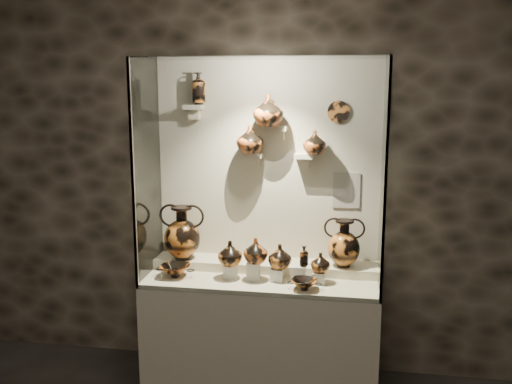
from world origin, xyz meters
TOP-DOWN VIEW (x-y plane):
  - wall_back at (0.00, 2.50)m, footprint 5.00×0.02m
  - plinth at (0.00, 2.18)m, footprint 1.70×0.60m
  - front_tier at (0.00, 2.18)m, footprint 1.68×0.58m
  - rear_tier at (0.00, 2.35)m, footprint 1.70×0.25m
  - back_panel at (0.00, 2.50)m, footprint 1.70×0.03m
  - glass_front at (0.00, 1.88)m, footprint 1.70×0.01m
  - glass_left at (-0.85, 2.18)m, footprint 0.01×0.60m
  - glass_right at (0.85, 2.18)m, footprint 0.01×0.60m
  - glass_top at (0.00, 2.18)m, footprint 1.70×0.60m
  - frame_post_left at (-0.84, 1.89)m, footprint 0.02×0.02m
  - frame_post_right at (0.84, 1.89)m, footprint 0.02×0.02m
  - pedestal_a at (-0.22, 2.13)m, footprint 0.09×0.09m
  - pedestal_b at (-0.05, 2.13)m, footprint 0.09×0.09m
  - pedestal_c at (0.12, 2.13)m, footprint 0.09×0.09m
  - pedestal_d at (0.28, 2.13)m, footprint 0.09×0.09m
  - pedestal_e at (0.42, 2.13)m, footprint 0.09×0.09m
  - bracket_ul at (-0.55, 2.42)m, footprint 0.14×0.12m
  - bracket_ca at (-0.10, 2.42)m, footprint 0.14×0.12m
  - bracket_cb at (0.10, 2.42)m, footprint 0.10×0.12m
  - bracket_cc at (0.28, 2.42)m, footprint 0.14×0.12m
  - amphora_left at (-0.63, 2.30)m, footprint 0.42×0.42m
  - amphora_right at (0.59, 2.32)m, footprint 0.30×0.30m
  - jug_a at (-0.22, 2.11)m, footprint 0.21×0.21m
  - jug_b at (-0.03, 2.11)m, footprint 0.23×0.23m
  - jug_c at (0.14, 2.15)m, footprint 0.22×0.22m
  - jug_e at (0.43, 2.14)m, footprint 0.15×0.15m
  - lekythos_small at (0.31, 2.13)m, footprint 0.08×0.08m
  - kylix_left at (-0.62, 2.09)m, footprint 0.35×0.33m
  - kylix_right at (0.33, 1.99)m, footprint 0.28×0.26m
  - lekythos_tall at (-0.51, 2.41)m, footprint 0.11×0.11m
  - ovoid_vase_a at (-0.12, 2.37)m, footprint 0.25×0.25m
  - ovoid_vase_b at (0.02, 2.36)m, footprint 0.24×0.24m
  - ovoid_vase_c at (0.36, 2.39)m, footprint 0.20×0.20m
  - wall_plate at (0.52, 2.47)m, footprint 0.16×0.02m
  - info_placard at (0.59, 2.47)m, footprint 0.20×0.01m

SIDE VIEW (x-z plane):
  - plinth at x=0.00m, z-range 0.00..0.80m
  - front_tier at x=0.00m, z-range 0.80..0.83m
  - rear_tier at x=0.00m, z-range 0.80..0.90m
  - pedestal_e at x=0.42m, z-range 0.83..0.91m
  - pedestal_c at x=0.12m, z-range 0.83..0.92m
  - kylix_right at x=0.33m, z-range 0.83..0.92m
  - pedestal_a at x=-0.22m, z-range 0.83..0.93m
  - kylix_left at x=-0.62m, z-range 0.83..0.94m
  - pedestal_d at x=0.28m, z-range 0.83..0.95m
  - pedestal_b at x=-0.05m, z-range 0.83..0.96m
  - jug_e at x=0.43m, z-range 0.91..1.05m
  - jug_c at x=0.14m, z-range 0.92..1.10m
  - jug_a at x=-0.22m, z-range 0.93..1.11m
  - lekythos_small at x=0.31m, z-range 0.95..1.12m
  - jug_b at x=-0.03m, z-range 0.96..1.14m
  - amphora_right at x=0.59m, z-range 0.90..1.25m
  - amphora_left at x=-0.63m, z-range 0.90..1.31m
  - info_placard at x=0.59m, z-range 1.31..1.58m
  - wall_back at x=0.00m, z-range 0.00..3.20m
  - back_panel at x=0.00m, z-range 0.80..2.40m
  - glass_front at x=0.00m, z-range 0.80..2.40m
  - glass_left at x=-0.85m, z-range 0.80..2.40m
  - glass_right at x=0.85m, z-range 0.80..2.40m
  - frame_post_left at x=-0.84m, z-range 0.80..2.40m
  - frame_post_right at x=0.84m, z-range 0.80..2.40m
  - bracket_ca at x=-0.10m, z-range 1.68..1.72m
  - bracket_cc at x=0.28m, z-range 1.68..1.72m
  - ovoid_vase_c at x=0.36m, z-range 1.72..1.89m
  - ovoid_vase_a at x=-0.12m, z-range 1.72..1.93m
  - bracket_cb at x=0.10m, z-range 1.88..1.92m
  - wall_plate at x=0.52m, z-range 1.94..2.10m
  - ovoid_vase_b at x=0.02m, z-range 1.92..2.15m
  - bracket_ul at x=-0.55m, z-range 2.03..2.07m
  - lekythos_tall at x=-0.51m, z-range 2.07..2.34m
  - glass_top at x=0.00m, z-range 2.39..2.40m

